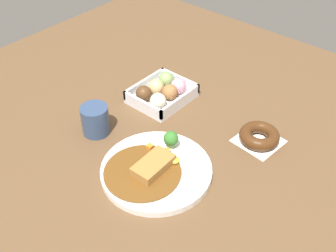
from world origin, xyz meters
TOP-DOWN VIEW (x-y plane):
  - ground_plane at (0.00, 0.00)m, footprint 1.60×1.60m
  - curry_plate at (0.08, 0.08)m, footprint 0.28×0.28m
  - donut_box at (-0.17, -0.12)m, footprint 0.18×0.15m
  - chocolate_ring_donut at (-0.19, 0.21)m, footprint 0.13×0.13m
  - coffee_mug at (0.07, -0.16)m, footprint 0.08×0.08m

SIDE VIEW (x-z plane):
  - ground_plane at x=0.00m, z-range 0.00..0.00m
  - curry_plate at x=0.08m, z-range -0.02..0.05m
  - chocolate_ring_donut at x=-0.19m, z-range 0.00..0.04m
  - donut_box at x=-0.17m, z-range 0.00..0.06m
  - coffee_mug at x=0.07m, z-range 0.00..0.09m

